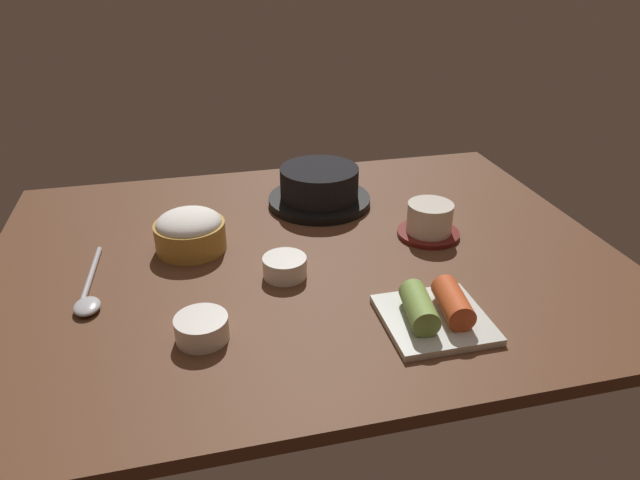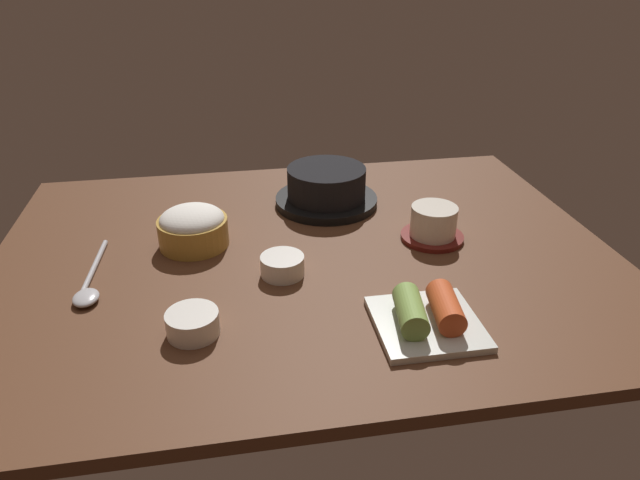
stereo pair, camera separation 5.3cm
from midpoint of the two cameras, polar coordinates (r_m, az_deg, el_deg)
name	(u,v)px [view 2 (the right image)]	position (r cm, az deg, el deg)	size (l,w,h in cm)	color
dining_table	(306,257)	(94.03, 0.19, -1.70)	(100.00, 76.00, 2.00)	#56331E
stone_pot	(326,187)	(108.82, 2.03, 5.25)	(19.41, 19.41, 7.32)	black
rice_bowl	(193,227)	(95.82, -11.01, 1.27)	(11.46, 11.46, 6.68)	#B78C38
tea_cup_with_saucer	(433,224)	(98.51, 12.70, 1.54)	(10.61, 10.61, 5.96)	maroon
banchan_cup_center	(282,265)	(86.60, -2.03, -2.51)	(6.65, 6.65, 3.12)	white
kimchi_plate	(427,316)	(77.26, 12.57, -7.40)	(13.64, 13.64, 4.67)	silver
side_bowl_near	(193,323)	(75.61, -10.60, -8.11)	(6.87, 6.87, 3.15)	white
spoon	(89,287)	(88.82, -20.46, -4.44)	(3.60, 19.67, 1.35)	#B7B7BC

